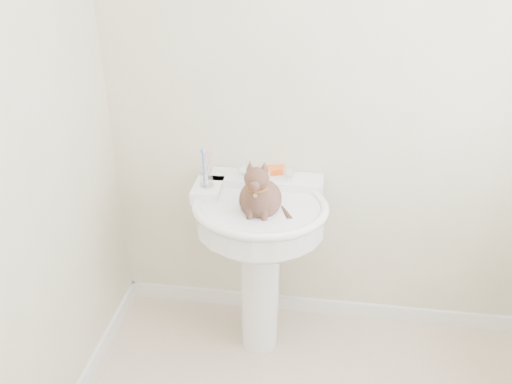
% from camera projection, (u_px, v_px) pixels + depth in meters
% --- Properties ---
extents(wall_back, '(2.20, 0.00, 2.50)m').
position_uv_depth(wall_back, '(332.00, 103.00, 2.51)').
color(wall_back, beige).
rests_on(wall_back, ground).
extents(baseboard_back, '(2.20, 0.02, 0.09)m').
position_uv_depth(baseboard_back, '(318.00, 306.00, 3.08)').
color(baseboard_back, white).
rests_on(baseboard_back, floor).
extents(pedestal_sink, '(0.65, 0.63, 0.89)m').
position_uv_depth(pedestal_sink, '(260.00, 232.00, 2.56)').
color(pedestal_sink, white).
rests_on(pedestal_sink, floor).
extents(faucet, '(0.28, 0.12, 0.14)m').
position_uv_depth(faucet, '(265.00, 173.00, 2.58)').
color(faucet, silver).
rests_on(faucet, pedestal_sink).
extents(soap_bar, '(0.10, 0.08, 0.03)m').
position_uv_depth(soap_bar, '(277.00, 170.00, 2.67)').
color(soap_bar, '#E35519').
rests_on(soap_bar, pedestal_sink).
extents(toothbrush_cup, '(0.07, 0.07, 0.19)m').
position_uv_depth(toothbrush_cup, '(206.00, 177.00, 2.53)').
color(toothbrush_cup, silver).
rests_on(toothbrush_cup, pedestal_sink).
extents(cat, '(0.21, 0.26, 0.39)m').
position_uv_depth(cat, '(260.00, 196.00, 2.40)').
color(cat, brown).
rests_on(cat, pedestal_sink).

